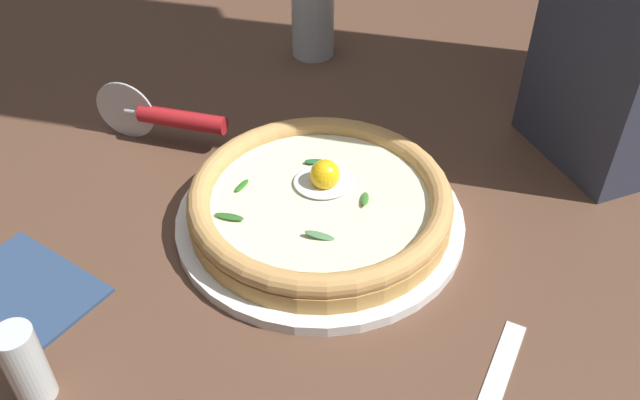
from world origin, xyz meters
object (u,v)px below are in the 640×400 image
object	(u,v)px
pizza_cutter	(167,117)
drinking_glass	(313,21)
pepper_shaker	(25,365)
pizza	(320,201)
folded_napkin	(28,286)

from	to	relation	value
pizza_cutter	drinking_glass	xyz separation A→B (m)	(-0.22, -0.18, 0.01)
pepper_shaker	pizza	bearing A→B (deg)	-151.90
pizza	pizza_cutter	world-z (taller)	pizza_cutter
drinking_glass	folded_napkin	size ratio (longest dim) A/B	0.85
folded_napkin	pepper_shaker	xyz separation A→B (m)	(-0.02, 0.12, 0.04)
folded_napkin	pizza	bearing A→B (deg)	-175.16
pizza_cutter	drinking_glass	distance (m)	0.29
pizza_cutter	folded_napkin	xyz separation A→B (m)	(0.15, 0.21, -0.03)
folded_napkin	pepper_shaker	distance (m)	0.13
drinking_glass	folded_napkin	xyz separation A→B (m)	(0.37, 0.39, -0.05)
pizza_cutter	folded_napkin	distance (m)	0.26
pizza_cutter	pepper_shaker	world-z (taller)	pepper_shaker
folded_napkin	pepper_shaker	world-z (taller)	pepper_shaker
drinking_glass	pepper_shaker	xyz separation A→B (m)	(0.36, 0.51, -0.01)
pepper_shaker	drinking_glass	bearing A→B (deg)	-124.75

